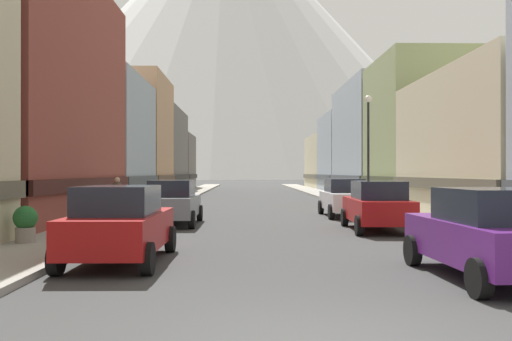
% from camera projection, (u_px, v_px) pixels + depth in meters
% --- Properties ---
extents(sidewalk_left, '(2.50, 100.00, 0.15)m').
position_uv_depth(sidewalk_left, '(174.00, 199.00, 41.48)').
color(sidewalk_left, gray).
rests_on(sidewalk_left, ground).
extents(sidewalk_right, '(2.50, 100.00, 0.15)m').
position_uv_depth(sidewalk_right, '(341.00, 199.00, 41.72)').
color(sidewalk_right, gray).
rests_on(sidewalk_right, ground).
extents(storefront_left_2, '(8.96, 10.09, 8.22)m').
position_uv_depth(storefront_left_2, '(76.00, 143.00, 35.85)').
color(storefront_left_2, '#99A5B2').
rests_on(storefront_left_2, ground).
extents(storefront_left_3, '(7.66, 9.80, 10.05)m').
position_uv_depth(storefront_left_3, '(122.00, 139.00, 46.39)').
color(storefront_left_3, tan).
rests_on(storefront_left_3, ground).
extents(storefront_left_4, '(10.29, 12.54, 8.56)m').
position_uv_depth(storefront_left_4, '(134.00, 153.00, 57.72)').
color(storefront_left_4, '#66605B').
rests_on(storefront_left_4, ground).
extents(storefront_left_5, '(8.54, 9.96, 6.81)m').
position_uv_depth(storefront_left_5, '(160.00, 163.00, 69.55)').
color(storefront_left_5, '#66605B').
rests_on(storefront_left_5, ground).
extents(storefront_right_2, '(9.00, 8.64, 9.34)m').
position_uv_depth(storefront_right_2, '(445.00, 134.00, 35.57)').
color(storefront_right_2, '#8C9966').
rests_on(storefront_right_2, ground).
extents(storefront_right_3, '(8.75, 13.73, 9.63)m').
position_uv_depth(storefront_right_3, '(394.00, 142.00, 47.31)').
color(storefront_right_3, '#99A5B2').
rests_on(storefront_right_3, ground).
extents(storefront_right_4, '(9.59, 10.79, 8.30)m').
position_uv_depth(storefront_right_4, '(367.00, 155.00, 59.95)').
color(storefront_right_4, '#99A5B2').
rests_on(storefront_right_4, ground).
extents(storefront_right_5, '(9.88, 13.88, 6.79)m').
position_uv_depth(storefront_right_5, '(347.00, 163.00, 72.37)').
color(storefront_right_5, beige).
rests_on(storefront_right_5, ground).
extents(car_left_0, '(2.08, 4.41, 1.78)m').
position_uv_depth(car_left_0, '(120.00, 224.00, 12.83)').
color(car_left_0, '#9E1111').
rests_on(car_left_0, ground).
extents(car_left_1, '(2.09, 4.41, 1.78)m').
position_uv_depth(car_left_1, '(173.00, 202.00, 22.14)').
color(car_left_1, slate).
rests_on(car_left_1, ground).
extents(car_right_0, '(2.18, 4.45, 1.78)m').
position_uv_depth(car_right_0, '(488.00, 234.00, 10.81)').
color(car_right_0, '#591E72').
rests_on(car_right_0, ground).
extents(car_right_1, '(2.19, 4.46, 1.78)m').
position_uv_depth(car_right_1, '(377.00, 206.00, 19.89)').
color(car_right_1, '#9E1111').
rests_on(car_right_1, ground).
extents(car_right_2, '(2.07, 4.40, 1.78)m').
position_uv_depth(car_right_2, '(345.00, 197.00, 26.35)').
color(car_right_2, silver).
rests_on(car_right_2, ground).
extents(potted_plant_1, '(0.66, 0.66, 1.01)m').
position_uv_depth(potted_plant_1, '(25.00, 223.00, 15.41)').
color(potted_plant_1, gray).
rests_on(potted_plant_1, sidewalk_left).
extents(pedestrian_0, '(0.36, 0.36, 1.74)m').
position_uv_depth(pedestrian_0, '(117.00, 200.00, 23.19)').
color(pedestrian_0, brown).
rests_on(pedestrian_0, sidewalk_left).
extents(streetlamp_right, '(0.36, 0.36, 5.86)m').
position_uv_depth(streetlamp_right, '(368.00, 135.00, 28.36)').
color(streetlamp_right, black).
rests_on(streetlamp_right, sidewalk_right).
extents(mountain_backdrop, '(228.06, 228.06, 131.23)m').
position_uv_depth(mountain_backdrop, '(225.00, 40.00, 266.57)').
color(mountain_backdrop, silver).
rests_on(mountain_backdrop, ground).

